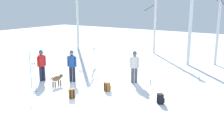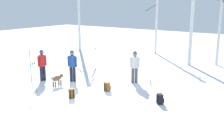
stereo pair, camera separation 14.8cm
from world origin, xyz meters
name	(u,v)px [view 2 (the right image)]	position (x,y,z in m)	size (l,w,h in m)	color
ground_plane	(82,99)	(0.00, 0.00, 0.00)	(60.00, 60.00, 0.00)	white
person_0	(135,65)	(0.69, 3.49, 0.98)	(0.46, 0.34, 1.72)	#4C4C56
person_1	(72,64)	(-2.21, 1.81, 0.98)	(0.49, 0.34, 1.72)	#1E2338
person_2	(42,63)	(-3.66, 0.99, 0.98)	(0.34, 0.51, 1.72)	#1E2338
dog	(58,79)	(-2.29, 0.76, 0.39)	(0.23, 0.90, 0.57)	brown
ski_pair_planted_0	(31,70)	(-3.06, -0.25, 0.96)	(0.15, 0.14, 1.92)	blue
ski_pair_lying_0	(45,70)	(-5.36, 2.59, 0.01)	(0.40, 1.80, 0.05)	white
ski_poles_0	(34,77)	(-2.41, -0.60, 0.78)	(0.07, 0.23, 1.47)	#B2B2BC
ski_poles_1	(95,59)	(-2.64, 4.31, 0.78)	(0.07, 0.25, 1.46)	#B2B2BC
backpack_0	(71,93)	(-0.44, -0.18, 0.21)	(0.35, 0.34, 0.44)	#99591E
backpack_1	(160,99)	(3.14, 1.41, 0.21)	(0.34, 0.34, 0.44)	black
backpack_2	(107,87)	(0.31, 1.51, 0.21)	(0.31, 0.33, 0.44)	#99591E
water_bottle_0	(151,82)	(1.57, 3.66, 0.12)	(0.06, 0.06, 0.26)	silver
birch_tree_0	(79,5)	(-8.79, 9.87, 3.97)	(1.23, 1.16, 7.65)	silver
birch_tree_1	(157,17)	(-2.19, 11.96, 3.06)	(1.25, 1.27, 5.77)	silver
birch_tree_2	(193,3)	(1.62, 9.29, 4.14)	(1.03, 1.72, 8.00)	silver
birch_tree_3	(221,12)	(3.17, 10.40, 3.55)	(1.71, 1.71, 6.83)	silver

